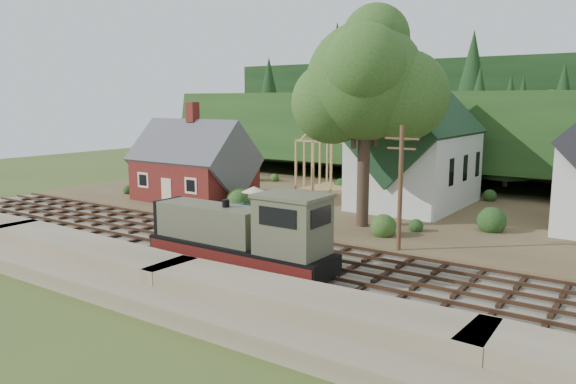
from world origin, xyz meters
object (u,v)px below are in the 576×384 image
Objects in this scene: locomotive at (245,236)px; patio_set at (254,190)px; car_blue at (237,209)px; car_green at (177,188)px.

patio_set is at bearing 126.37° from locomotive.
car_blue is at bearing -114.93° from patio_set.
car_green is 1.76× the size of patio_set.
car_green is (-11.60, 4.57, 0.12)m from car_blue.
locomotive reaches higher than patio_set.
car_blue is (-9.42, 10.55, -1.20)m from locomotive.
car_green reaches higher than car_blue.
locomotive is 14.81m from patio_set.
locomotive is 2.85× the size of car_green.
patio_set is at bearing 61.33° from car_blue.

